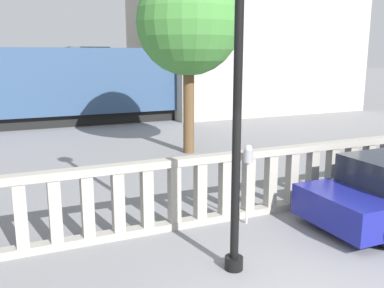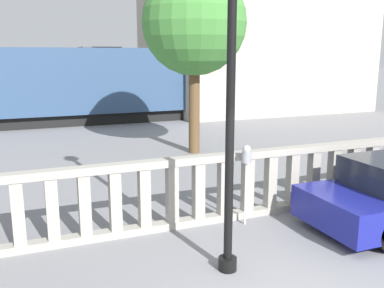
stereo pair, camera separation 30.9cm
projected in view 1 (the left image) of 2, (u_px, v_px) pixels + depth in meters
balustrade at (213, 189)px, 8.27m from camera, size 14.04×0.24×1.36m
parking_meter at (248, 160)px, 8.06m from camera, size 0.18×0.18×1.57m
train_near at (32, 85)px, 19.42m from camera, size 28.40×2.89×4.12m
building_block at (239, 3)px, 25.72m from camera, size 11.47×9.55×12.51m
tree_left at (189, 24)px, 13.47m from camera, size 3.31×3.31×5.86m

